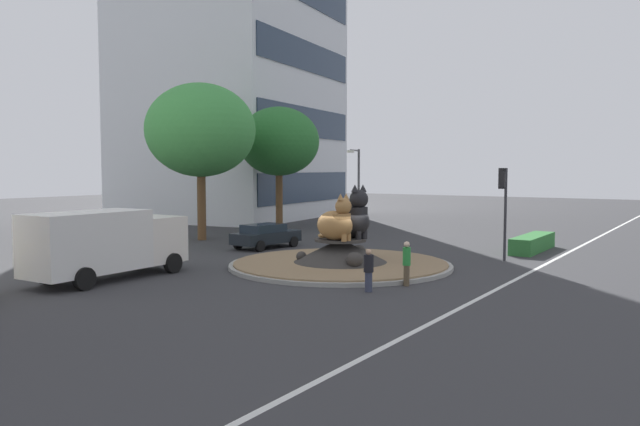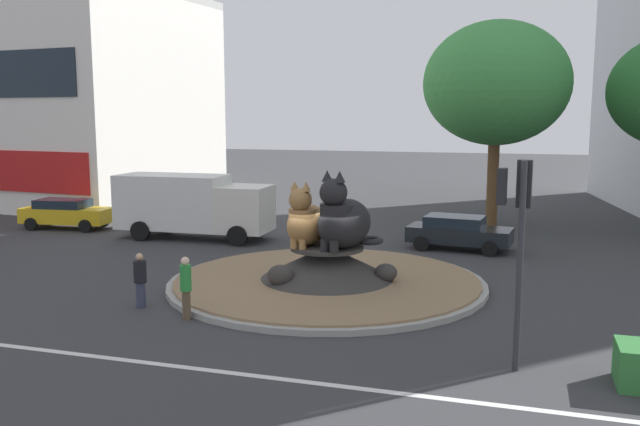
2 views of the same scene
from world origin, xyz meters
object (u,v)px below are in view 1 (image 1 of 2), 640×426
object	(u,v)px
cat_statue_tabby	(336,223)
office_tower	(234,31)
broadleaf_tree_behind_island	(201,130)
second_tree_near_tower	(279,142)
traffic_light_mast	(503,193)
pedestrian_black_shirt	(369,270)
streetlight_arm	(358,185)
pedestrian_green_shirt	(407,262)
hatchback_near_shophouse	(266,235)
cat_statue_black	(352,218)
delivery_box_truck	(106,242)

from	to	relation	value
cat_statue_tabby	office_tower	xyz separation A→B (m)	(21.92, 25.28, 15.77)
broadleaf_tree_behind_island	second_tree_near_tower	size ratio (longest dim) A/B	1.09
traffic_light_mast	pedestrian_black_shirt	bearing A→B (deg)	84.87
office_tower	second_tree_near_tower	xyz separation A→B (m)	(-8.53, -11.83, -11.20)
traffic_light_mast	pedestrian_black_shirt	distance (m)	11.16
streetlight_arm	pedestrian_green_shirt	world-z (taller)	streetlight_arm
traffic_light_mast	hatchback_near_shophouse	world-z (taller)	traffic_light_mast
pedestrian_green_shirt	pedestrian_black_shirt	size ratio (longest dim) A/B	1.09
pedestrian_black_shirt	hatchback_near_shophouse	world-z (taller)	pedestrian_black_shirt
broadleaf_tree_behind_island	streetlight_arm	world-z (taller)	broadleaf_tree_behind_island
broadleaf_tree_behind_island	hatchback_near_shophouse	size ratio (longest dim) A/B	2.30
broadleaf_tree_behind_island	pedestrian_green_shirt	world-z (taller)	broadleaf_tree_behind_island
cat_statue_black	broadleaf_tree_behind_island	world-z (taller)	broadleaf_tree_behind_island
pedestrian_green_shirt	hatchback_near_shophouse	distance (m)	13.72
pedestrian_black_shirt	hatchback_near_shophouse	xyz separation A→B (m)	(8.23, 11.48, -0.09)
second_tree_near_tower	delivery_box_truck	world-z (taller)	second_tree_near_tower
broadleaf_tree_behind_island	delivery_box_truck	bearing A→B (deg)	-151.37
cat_statue_black	hatchback_near_shophouse	bearing A→B (deg)	179.50
pedestrian_black_shirt	hatchback_near_shophouse	bearing A→B (deg)	-43.65
streetlight_arm	hatchback_near_shophouse	world-z (taller)	streetlight_arm
cat_statue_black	pedestrian_black_shirt	xyz separation A→B (m)	(-5.21, -3.76, -1.45)
office_tower	pedestrian_black_shirt	size ratio (longest dim) A/B	21.83
cat_statue_tabby	traffic_light_mast	distance (m)	8.95
office_tower	cat_statue_black	bearing A→B (deg)	-137.39
pedestrian_black_shirt	delivery_box_truck	size ratio (longest dim) A/B	0.23
cat_statue_tabby	traffic_light_mast	bearing A→B (deg)	57.73
broadleaf_tree_behind_island	hatchback_near_shophouse	distance (m)	8.97
delivery_box_truck	office_tower	bearing A→B (deg)	30.39
office_tower	delivery_box_truck	size ratio (longest dim) A/B	4.96
streetlight_arm	delivery_box_truck	size ratio (longest dim) A/B	0.83
office_tower	streetlight_arm	world-z (taller)	office_tower
traffic_light_mast	office_tower	xyz separation A→B (m)	(15.15, 30.98, 14.47)
broadleaf_tree_behind_island	streetlight_arm	xyz separation A→B (m)	(7.12, -7.72, -3.62)
cat_statue_tabby	pedestrian_green_shirt	world-z (taller)	cat_statue_tabby
second_tree_near_tower	hatchback_near_shophouse	world-z (taller)	second_tree_near_tower
cat_statue_black	hatchback_near_shophouse	distance (m)	8.42
broadleaf_tree_behind_island	traffic_light_mast	bearing A→B (deg)	-85.89
traffic_light_mast	cat_statue_tabby	bearing A→B (deg)	54.44
pedestrian_black_shirt	traffic_light_mast	bearing A→B (deg)	-107.69
cat_statue_tabby	cat_statue_black	world-z (taller)	cat_statue_black
second_tree_near_tower	delivery_box_truck	distance (m)	22.77
pedestrian_green_shirt	delivery_box_truck	bearing A→B (deg)	-4.14
pedestrian_green_shirt	office_tower	bearing A→B (deg)	-69.77
broadleaf_tree_behind_island	pedestrian_black_shirt	world-z (taller)	broadleaf_tree_behind_island
traffic_light_mast	pedestrian_black_shirt	size ratio (longest dim) A/B	2.88
hatchback_near_shophouse	broadleaf_tree_behind_island	bearing A→B (deg)	86.38
traffic_light_mast	delivery_box_truck	xyz separation A→B (m)	(-14.49, 12.33, -1.86)
broadleaf_tree_behind_island	pedestrian_black_shirt	xyz separation A→B (m)	(-9.30, -17.65, -6.33)
cat_statue_tabby	second_tree_near_tower	size ratio (longest dim) A/B	0.23
broadleaf_tree_behind_island	delivery_box_truck	xyz separation A→B (m)	(-13.09, -7.15, -5.58)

